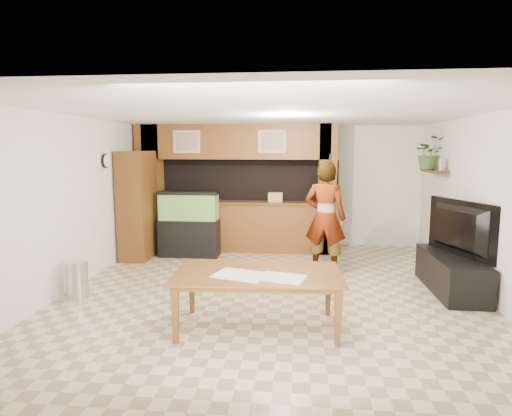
# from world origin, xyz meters

# --- Properties ---
(floor) EXTENTS (6.50, 6.50, 0.00)m
(floor) POSITION_xyz_m (0.00, 0.00, 0.00)
(floor) COLOR #C8AA8B
(floor) RESTS_ON ground
(ceiling) EXTENTS (6.50, 6.50, 0.00)m
(ceiling) POSITION_xyz_m (0.00, 0.00, 2.60)
(ceiling) COLOR white
(ceiling) RESTS_ON wall_back
(wall_back) EXTENTS (6.00, 0.00, 6.00)m
(wall_back) POSITION_xyz_m (0.00, 3.25, 1.30)
(wall_back) COLOR silver
(wall_back) RESTS_ON floor
(wall_left) EXTENTS (0.00, 6.50, 6.50)m
(wall_left) POSITION_xyz_m (-3.00, 0.00, 1.30)
(wall_left) COLOR silver
(wall_left) RESTS_ON floor
(wall_right) EXTENTS (0.00, 6.50, 6.50)m
(wall_right) POSITION_xyz_m (3.00, 0.00, 1.30)
(wall_right) COLOR silver
(wall_right) RESTS_ON floor
(partition) EXTENTS (4.20, 0.99, 2.60)m
(partition) POSITION_xyz_m (-0.95, 2.64, 1.31)
(partition) COLOR brown
(partition) RESTS_ON floor
(wall_clock) EXTENTS (0.05, 0.25, 0.25)m
(wall_clock) POSITION_xyz_m (-2.97, 1.00, 1.90)
(wall_clock) COLOR black
(wall_clock) RESTS_ON wall_left
(wall_shelf) EXTENTS (0.25, 0.90, 0.04)m
(wall_shelf) POSITION_xyz_m (2.85, 1.95, 1.70)
(wall_shelf) COLOR brown
(wall_shelf) RESTS_ON wall_right
(pantry_cabinet) EXTENTS (0.52, 0.85, 2.07)m
(pantry_cabinet) POSITION_xyz_m (-2.70, 1.71, 1.03)
(pantry_cabinet) COLOR brown
(pantry_cabinet) RESTS_ON floor
(trash_can) EXTENTS (0.29, 0.29, 0.54)m
(trash_can) POSITION_xyz_m (-2.72, -0.61, 0.27)
(trash_can) COLOR #B2B2B7
(trash_can) RESTS_ON floor
(aquarium) EXTENTS (1.17, 0.44, 1.29)m
(aquarium) POSITION_xyz_m (-1.76, 1.95, 0.63)
(aquarium) COLOR black
(aquarium) RESTS_ON floor
(tv_stand) EXTENTS (0.60, 1.63, 0.54)m
(tv_stand) POSITION_xyz_m (2.65, 0.24, 0.27)
(tv_stand) COLOR black
(tv_stand) RESTS_ON floor
(television) EXTENTS (0.65, 1.40, 0.82)m
(television) POSITION_xyz_m (2.65, 0.24, 0.95)
(television) COLOR black
(television) RESTS_ON tv_stand
(photo_frame) EXTENTS (0.06, 0.17, 0.22)m
(photo_frame) POSITION_xyz_m (2.85, 1.66, 1.83)
(photo_frame) COLOR tan
(photo_frame) RESTS_ON wall_shelf
(potted_plant) EXTENTS (0.60, 0.53, 0.63)m
(potted_plant) POSITION_xyz_m (2.82, 2.21, 2.03)
(potted_plant) COLOR #315C24
(potted_plant) RESTS_ON wall_shelf
(person) EXTENTS (0.78, 0.60, 1.91)m
(person) POSITION_xyz_m (0.83, 1.05, 0.95)
(person) COLOR #A4835A
(person) RESTS_ON floor
(microphone) EXTENTS (0.04, 0.10, 0.16)m
(microphone) POSITION_xyz_m (0.88, 0.89, 1.95)
(microphone) COLOR black
(microphone) RESTS_ON person
(dining_table) EXTENTS (1.98, 1.17, 0.68)m
(dining_table) POSITION_xyz_m (-0.08, -1.42, 0.34)
(dining_table) COLOR brown
(dining_table) RESTS_ON floor
(newspaper_a) EXTENTS (0.68, 0.57, 0.01)m
(newspaper_a) POSITION_xyz_m (-0.27, -1.51, 0.68)
(newspaper_a) COLOR silver
(newspaper_a) RESTS_ON dining_table
(newspaper_b) EXTENTS (0.58, 0.48, 0.01)m
(newspaper_b) POSITION_xyz_m (0.20, -1.57, 0.68)
(newspaper_b) COLOR silver
(newspaper_b) RESTS_ON dining_table
(counter_box) EXTENTS (0.29, 0.19, 0.19)m
(counter_box) POSITION_xyz_m (-0.09, 2.45, 1.13)
(counter_box) COLOR tan
(counter_box) RESTS_ON partition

